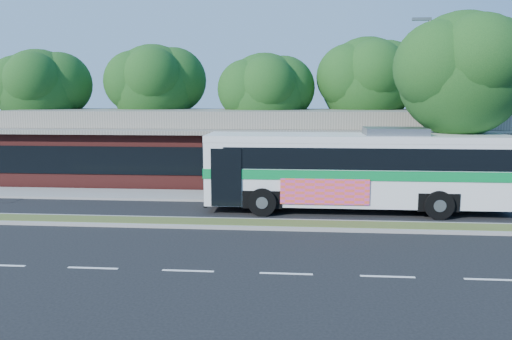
# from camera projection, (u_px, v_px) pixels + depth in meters

# --- Properties ---
(ground) EXTENTS (120.00, 120.00, 0.00)m
(ground) POSITION_uv_depth(u_px,v_px,m) (215.00, 228.00, 20.17)
(ground) COLOR black
(ground) RESTS_ON ground
(median_strip) EXTENTS (26.00, 1.10, 0.15)m
(median_strip) POSITION_uv_depth(u_px,v_px,m) (217.00, 223.00, 20.75)
(median_strip) COLOR #465624
(median_strip) RESTS_ON ground
(sidewalk) EXTENTS (44.00, 2.60, 0.12)m
(sidewalk) POSITION_uv_depth(u_px,v_px,m) (235.00, 196.00, 26.48)
(sidewalk) COLOR gray
(sidewalk) RESTS_ON ground
(plaza_building) EXTENTS (33.20, 11.20, 4.45)m
(plaza_building) POSITION_uv_depth(u_px,v_px,m) (247.00, 146.00, 32.67)
(plaza_building) COLOR maroon
(plaza_building) RESTS_ON ground
(lamp_post) EXTENTS (0.93, 0.18, 9.07)m
(lamp_post) POSITION_uv_depth(u_px,v_px,m) (425.00, 105.00, 24.60)
(lamp_post) COLOR slate
(lamp_post) RESTS_ON ground
(tree_bg_a) EXTENTS (6.47, 5.80, 8.63)m
(tree_bg_a) POSITION_uv_depth(u_px,v_px,m) (46.00, 89.00, 35.45)
(tree_bg_a) COLOR black
(tree_bg_a) RESTS_ON ground
(tree_bg_b) EXTENTS (6.69, 6.00, 9.00)m
(tree_bg_b) POSITION_uv_depth(u_px,v_px,m) (160.00, 85.00, 35.74)
(tree_bg_b) COLOR black
(tree_bg_b) RESTS_ON ground
(tree_bg_c) EXTENTS (6.24, 5.60, 8.26)m
(tree_bg_c) POSITION_uv_depth(u_px,v_px,m) (270.00, 92.00, 34.17)
(tree_bg_c) COLOR black
(tree_bg_c) RESTS_ON ground
(tree_bg_d) EXTENTS (6.91, 6.20, 9.37)m
(tree_bg_d) POSITION_uv_depth(u_px,v_px,m) (373.00, 80.00, 34.48)
(tree_bg_d) COLOR black
(tree_bg_d) RESTS_ON ground
(tree_bg_e) EXTENTS (6.47, 5.80, 8.50)m
(tree_bg_e) POSITION_uv_depth(u_px,v_px,m) (466.00, 90.00, 33.09)
(tree_bg_e) COLOR black
(tree_bg_e) RESTS_ON ground
(transit_bus) EXTENTS (13.88, 3.30, 3.89)m
(transit_bus) POSITION_uv_depth(u_px,v_px,m) (357.00, 165.00, 23.11)
(transit_bus) COLOR silver
(transit_bus) RESTS_ON ground
(sidewalk_tree) EXTENTS (6.57, 5.90, 9.27)m
(sidewalk_tree) POSITION_uv_depth(u_px,v_px,m) (470.00, 72.00, 23.67)
(sidewalk_tree) COLOR black
(sidewalk_tree) RESTS_ON ground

